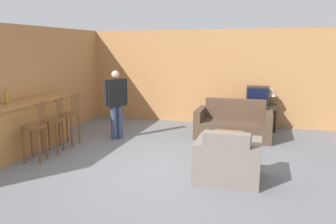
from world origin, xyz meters
The scene contains 15 objects.
ground_plane centered at (0.00, 0.00, 0.00)m, with size 24.00×24.00×0.00m, color slate.
wall_back centered at (0.00, 3.74, 1.30)m, with size 9.40×0.08×2.60m.
wall_left centered at (-3.29, 1.37, 1.30)m, with size 0.08×8.74×2.60m.
bar_counter centered at (-2.95, 0.18, 0.53)m, with size 0.55×2.26×1.05m.
bar_chair_near centered at (-2.37, -0.37, 0.61)m, with size 0.51×0.51×1.14m.
bar_chair_mid centered at (-2.37, 0.17, 0.61)m, with size 0.52×0.52×1.14m.
bar_chair_far centered at (-2.37, 0.76, 0.61)m, with size 0.44×0.44×1.14m.
couch_far centered at (1.05, 2.39, 0.31)m, with size 1.76×0.90×0.89m.
armchair_near centered at (1.21, -0.22, 0.31)m, with size 1.03×0.85×0.86m.
coffee_table centered at (1.03, 1.11, 0.32)m, with size 0.62×1.05×0.37m.
tv_unit centered at (1.55, 3.37, 0.33)m, with size 0.97×0.54×0.65m.
tv centered at (1.55, 3.37, 0.89)m, with size 0.55×0.43×0.48m.
bottle centered at (-3.04, -0.27, 1.18)m, with size 0.08×0.08×0.29m.
table_lamp centered at (1.89, 3.37, 0.98)m, with size 0.25×0.25×0.44m.
person_by_window centered at (-1.57, 1.48, 0.90)m, with size 0.42×0.48×1.61m.
Camera 1 is at (1.73, -5.34, 2.15)m, focal length 35.00 mm.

